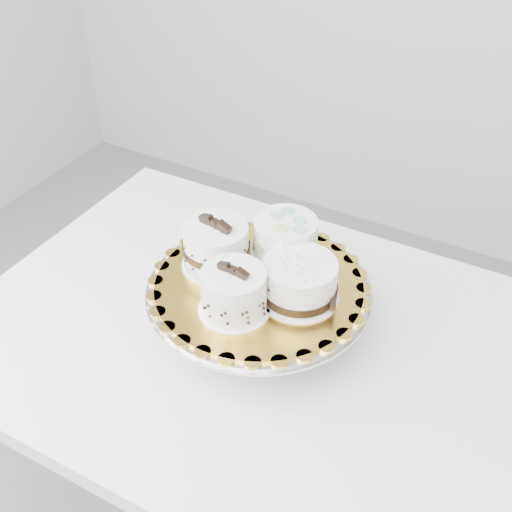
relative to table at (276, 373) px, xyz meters
The scene contains 7 objects.
table is the anchor object (origin of this frame).
cake_stand 0.16m from the table, behind, with size 0.39×0.39×0.10m.
cake_board 0.20m from the table, behind, with size 0.36×0.36×0.01m, color gold.
cake_swirl 0.25m from the table, 122.71° to the right, with size 0.12×0.12×0.09m.
cake_banded 0.27m from the table, behind, with size 0.13×0.13×0.10m.
cake_dots 0.26m from the table, 110.44° to the left, with size 0.13×0.13×0.08m.
cake_ribbon 0.23m from the table, 15.94° to the left, with size 0.16×0.16×0.07m.
Camera 1 is at (0.35, -0.44, 1.57)m, focal length 45.00 mm.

